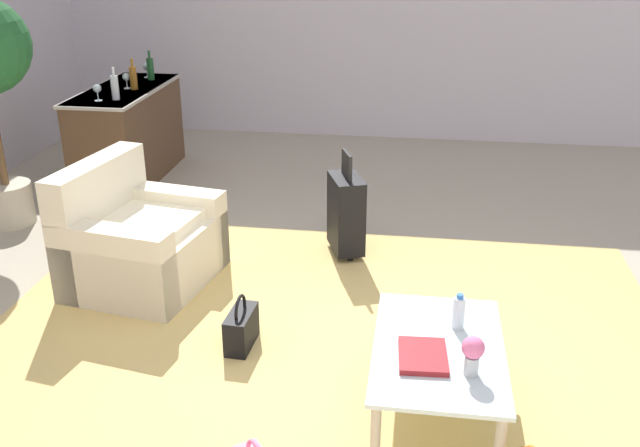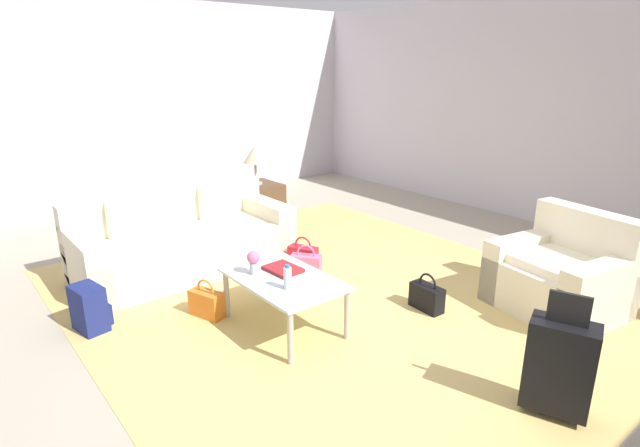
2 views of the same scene
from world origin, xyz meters
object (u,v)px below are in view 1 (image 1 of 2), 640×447
at_px(wine_bottle_amber, 133,77).
at_px(suitcase_black, 346,212).
at_px(water_bottle, 459,312).
at_px(wine_bottle_green, 150,68).
at_px(bar_console, 128,133).
at_px(coffee_table, 438,357).
at_px(wine_glass_leftmost, 97,89).
at_px(armchair, 135,243).
at_px(flower_vase, 473,352).
at_px(wine_glass_left_of_centre, 126,78).
at_px(wine_bottle_clear, 115,87).
at_px(handbag_black, 241,328).
at_px(coffee_table_book, 423,356).
at_px(wine_glass_right_of_centre, 146,67).

bearing_deg(wine_bottle_amber, suitcase_black, -123.09).
relative_size(water_bottle, wine_bottle_green, 0.68).
bearing_deg(water_bottle, bar_console, 44.12).
relative_size(coffee_table, wine_glass_leftmost, 6.85).
bearing_deg(suitcase_black, armchair, 115.03).
xyz_separation_m(armchair, coffee_table, (-1.31, -2.17, 0.10)).
xyz_separation_m(flower_vase, wine_glass_left_of_centre, (3.72, 3.21, 0.46)).
xyz_separation_m(bar_console, wine_glass_left_of_centre, (0.00, -0.04, 0.56)).
bearing_deg(wine_bottle_amber, wine_glass_left_of_centre, 78.03).
height_order(wine_glass_leftmost, wine_bottle_green, wine_bottle_green).
xyz_separation_m(water_bottle, flower_vase, (-0.42, -0.05, 0.03)).
distance_m(wine_glass_leftmost, wine_bottle_clear, 0.16).
relative_size(wine_bottle_clear, handbag_black, 0.84).
height_order(water_bottle, wine_glass_left_of_centre, wine_glass_left_of_centre).
bearing_deg(wine_bottle_amber, armchair, -159.69).
bearing_deg(coffee_table_book, wine_glass_right_of_centre, 32.05).
xyz_separation_m(coffee_table, wine_bottle_amber, (3.48, 2.98, 0.65)).
relative_size(coffee_table, wine_glass_right_of_centre, 6.85).
xyz_separation_m(coffee_table, water_bottle, (0.20, -0.10, 0.15)).
bearing_deg(wine_bottle_clear, armchair, -155.04).
height_order(coffee_table, wine_bottle_green, wine_bottle_green).
xyz_separation_m(wine_bottle_amber, suitcase_black, (-1.48, -2.28, -0.70)).
height_order(flower_vase, wine_bottle_amber, wine_bottle_amber).
bearing_deg(coffee_table_book, bar_console, 36.32).
bearing_deg(bar_console, wine_glass_leftmost, 178.58).
relative_size(coffee_table_book, wine_bottle_green, 1.03).
relative_size(coffee_table, bar_console, 0.67).
distance_m(wine_glass_leftmost, wine_glass_left_of_centre, 0.54).
distance_m(wine_bottle_amber, handbag_black, 3.55).
xyz_separation_m(wine_glass_left_of_centre, wine_bottle_clear, (-0.46, -0.08, 0.01)).
bearing_deg(suitcase_black, wine_glass_left_of_centre, 57.51).
distance_m(wine_glass_leftmost, wine_glass_right_of_centre, 1.08).
bearing_deg(wine_glass_left_of_centre, flower_vase, -139.25).
distance_m(bar_console, suitcase_black, 2.83).
bearing_deg(suitcase_black, coffee_table_book, -163.70).
relative_size(wine_bottle_clear, wine_bottle_green, 1.00).
height_order(bar_console, wine_bottle_green, wine_bottle_green).
xyz_separation_m(coffee_table_book, wine_bottle_green, (4.07, 2.90, 0.58)).
bearing_deg(wine_bottle_green, suitcase_black, -130.54).
xyz_separation_m(armchair, wine_glass_right_of_centre, (2.73, 0.88, 0.74)).
distance_m(bar_console, wine_bottle_amber, 0.58).
relative_size(flower_vase, bar_console, 0.13).
distance_m(armchair, wine_glass_right_of_centre, 2.96).
xyz_separation_m(coffee_table_book, wine_bottle_clear, (3.16, 2.90, 0.58)).
bearing_deg(wine_glass_leftmost, coffee_table_book, -135.42).
bearing_deg(wine_glass_leftmost, wine_glass_left_of_centre, -6.10).
height_order(coffee_table_book, flower_vase, flower_vase).
distance_m(wine_glass_left_of_centre, wine_glass_right_of_centre, 0.54).
xyz_separation_m(bar_console, wine_glass_leftmost, (-0.54, 0.01, 0.56)).
bearing_deg(wine_bottle_green, bar_console, 164.38).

